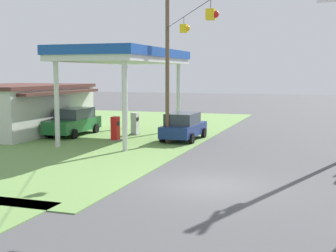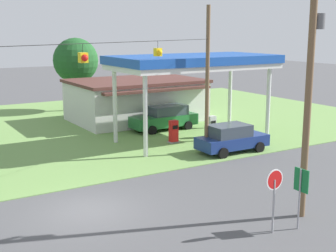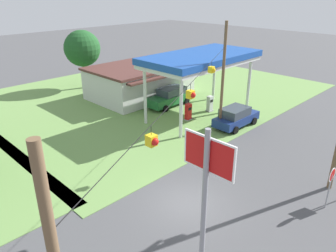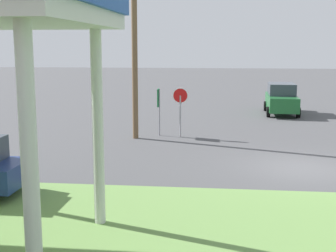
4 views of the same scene
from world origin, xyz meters
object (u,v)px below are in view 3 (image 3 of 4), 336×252
at_px(car_at_pumps_rear, 170,97).
at_px(stop_sign_overhead, 206,194).
at_px(fuel_pump_far, 210,104).
at_px(stop_sign_roadside, 331,179).
at_px(gas_station_canopy, 201,60).
at_px(gas_station_store, 140,81).
at_px(fuel_pump_near, 188,112).
at_px(car_at_pumps_front, 236,117).
at_px(tree_behind_station, 82,49).

relative_size(car_at_pumps_rear, stop_sign_overhead, 0.69).
height_order(car_at_pumps_rear, stop_sign_overhead, stop_sign_overhead).
bearing_deg(fuel_pump_far, stop_sign_roadside, -118.26).
xyz_separation_m(fuel_pump_far, stop_sign_roadside, (-7.56, -14.06, 1.07)).
distance_m(gas_station_canopy, gas_station_store, 9.32).
relative_size(fuel_pump_far, stop_sign_roadside, 0.63).
xyz_separation_m(fuel_pump_near, stop_sign_overhead, (-14.16, -13.15, 4.52)).
height_order(gas_station_canopy, fuel_pump_near, gas_station_canopy).
relative_size(car_at_pumps_rear, stop_sign_roadside, 2.09).
bearing_deg(car_at_pumps_rear, stop_sign_roadside, 69.84).
bearing_deg(gas_station_store, car_at_pumps_front, -89.45).
relative_size(fuel_pump_near, car_at_pumps_rear, 0.30).
bearing_deg(stop_sign_overhead, gas_station_canopy, 39.86).
bearing_deg(fuel_pump_far, car_at_pumps_rear, 110.73).
relative_size(gas_station_store, tree_behind_station, 1.56).
height_order(car_at_pumps_rear, stop_sign_roadside, stop_sign_roadside).
xyz_separation_m(fuel_pump_near, car_at_pumps_front, (1.77, -3.95, 0.17)).
xyz_separation_m(fuel_pump_far, tree_behind_station, (-4.07, 15.79, 3.96)).
relative_size(fuel_pump_far, stop_sign_overhead, 0.21).
height_order(car_at_pumps_front, stop_sign_overhead, stop_sign_overhead).
xyz_separation_m(car_at_pumps_front, tree_behind_station, (-2.66, 19.73, 3.79)).
height_order(fuel_pump_near, fuel_pump_far, same).
relative_size(fuel_pump_near, fuel_pump_far, 1.00).
relative_size(car_at_pumps_front, stop_sign_roadside, 1.84).
distance_m(gas_station_canopy, stop_sign_overhead, 20.52).
xyz_separation_m(fuel_pump_far, stop_sign_overhead, (-17.34, -13.15, 4.52)).
bearing_deg(fuel_pump_far, gas_station_canopy, 179.94).
height_order(fuel_pump_far, stop_sign_overhead, stop_sign_overhead).
xyz_separation_m(gas_station_canopy, tree_behind_station, (-2.48, 15.78, -0.63)).
bearing_deg(gas_station_store, stop_sign_overhead, -126.00).
bearing_deg(fuel_pump_near, car_at_pumps_rear, 66.93).
bearing_deg(stop_sign_overhead, fuel_pump_near, 42.88).
xyz_separation_m(fuel_pump_far, car_at_pumps_rear, (-1.50, 3.95, 0.22)).
xyz_separation_m(gas_station_canopy, car_at_pumps_front, (0.18, -3.95, -4.42)).
distance_m(car_at_pumps_front, stop_sign_overhead, 18.91).
relative_size(car_at_pumps_front, stop_sign_overhead, 0.61).
xyz_separation_m(fuel_pump_near, stop_sign_roadside, (-4.38, -14.06, 1.07)).
bearing_deg(tree_behind_station, gas_station_canopy, -81.07).
bearing_deg(car_at_pumps_front, fuel_pump_far, 70.97).
bearing_deg(gas_station_store, car_at_pumps_rear, -89.51).
bearing_deg(stop_sign_overhead, car_at_pumps_front, 30.02).
distance_m(gas_station_canopy, tree_behind_station, 15.99).
bearing_deg(car_at_pumps_front, gas_station_store, 91.24).
relative_size(gas_station_store, fuel_pump_far, 6.76).
bearing_deg(gas_station_store, gas_station_canopy, -90.36).
height_order(gas_station_store, stop_sign_roadside, gas_station_store).
bearing_deg(stop_sign_roadside, car_at_pumps_front, -121.29).
xyz_separation_m(stop_sign_roadside, stop_sign_overhead, (-9.79, 0.91, 3.45)).
bearing_deg(gas_station_canopy, fuel_pump_far, -0.06).
distance_m(fuel_pump_far, car_at_pumps_front, 4.20).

